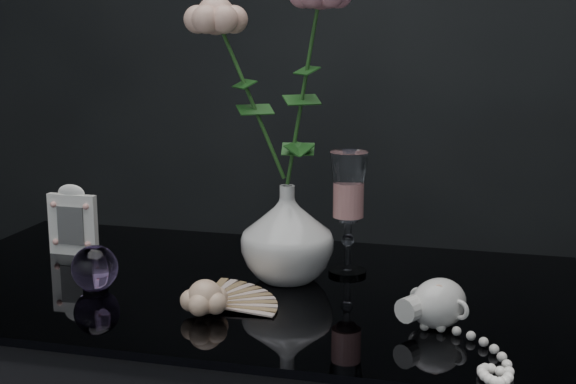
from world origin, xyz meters
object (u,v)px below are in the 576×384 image
(paperweight, at_px, (95,268))
(loose_rose, at_px, (205,297))
(vase, at_px, (287,233))
(pearl_jar, at_px, (439,301))
(wine_glass, at_px, (348,214))
(picture_frame, at_px, (73,220))

(paperweight, distance_m, loose_rose, 0.21)
(vase, bearing_deg, pearl_jar, -29.18)
(wine_glass, xyz_separation_m, paperweight, (-0.36, -0.18, -0.07))
(picture_frame, xyz_separation_m, loose_rose, (0.33, -0.23, -0.04))
(vase, xyz_separation_m, loose_rose, (-0.07, -0.18, -0.05))
(picture_frame, relative_size, pearl_jar, 0.52)
(wine_glass, relative_size, paperweight, 2.84)
(vase, xyz_separation_m, pearl_jar, (0.25, -0.14, -0.04))
(vase, bearing_deg, loose_rose, -111.58)
(picture_frame, height_order, loose_rose, picture_frame)
(loose_rose, distance_m, pearl_jar, 0.32)
(wine_glass, relative_size, picture_frame, 1.59)
(paperweight, distance_m, pearl_jar, 0.52)
(picture_frame, distance_m, pearl_jar, 0.68)
(loose_rose, bearing_deg, vase, 89.58)
(vase, relative_size, pearl_jar, 0.63)
(vase, distance_m, pearl_jar, 0.29)
(pearl_jar, bearing_deg, loose_rose, -141.00)
(vase, height_order, paperweight, vase)
(wine_glass, xyz_separation_m, pearl_jar, (0.16, -0.20, -0.07))
(picture_frame, bearing_deg, vase, -5.44)
(wine_glass, distance_m, paperweight, 0.41)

